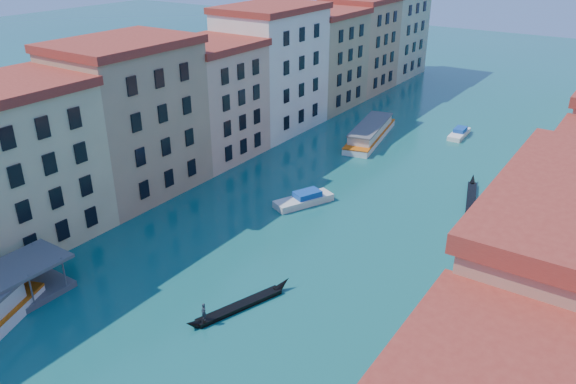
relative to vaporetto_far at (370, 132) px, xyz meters
name	(u,v)px	position (x,y,z in m)	size (l,w,h in m)	color
left_bank_palazzos	(249,81)	(-17.22, -10.51, 8.50)	(12.80, 128.40, 21.00)	#C8B68A
quay	(553,204)	(30.78, -10.18, -0.71)	(4.00, 140.00, 1.00)	gray
mooring_poles_right	(425,350)	(27.88, -46.38, 0.09)	(1.44, 54.24, 3.20)	brown
vaporetto_far	(370,132)	(0.00, 0.00, 0.00)	(7.41, 18.51, 2.69)	white
gondola_fore	(240,304)	(10.87, -48.98, -0.81)	(4.66, 11.38, 2.34)	black
gondola_far	(471,196)	(21.39, -13.39, -0.85)	(4.22, 12.09, 1.74)	black
motorboat_mid	(304,199)	(4.03, -26.99, -0.57)	(5.53, 8.20, 1.63)	silver
motorboat_far	(459,133)	(11.97, 9.89, -0.67)	(2.36, 6.82, 1.40)	white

